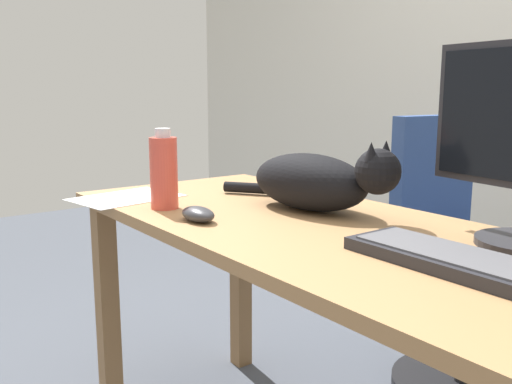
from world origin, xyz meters
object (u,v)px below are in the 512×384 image
Objects in this scene: water_bottle at (164,172)px; keyboard at (463,262)px; computer_mouse at (198,214)px; office_chair at (458,273)px; cat at (316,181)px.

keyboard is at bearing 13.11° from water_bottle.
computer_mouse is (-0.60, -0.19, 0.00)m from keyboard.
computer_mouse is (-0.08, -0.99, 0.33)m from office_chair.
office_chair reaches higher than computer_mouse.
water_bottle is (-0.26, -0.98, 0.41)m from office_chair.
water_bottle is (-0.19, 0.01, 0.08)m from computer_mouse.
office_chair is at bearing 123.14° from keyboard.
keyboard is 0.54m from cat.
keyboard is 0.81m from water_bottle.
office_chair reaches higher than keyboard.
cat is (0.00, -0.68, 0.39)m from office_chair.
water_bottle is at bearing -166.89° from keyboard.
office_chair is 8.66× the size of computer_mouse.
keyboard is 2.05× the size of water_bottle.
computer_mouse reaches higher than keyboard.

